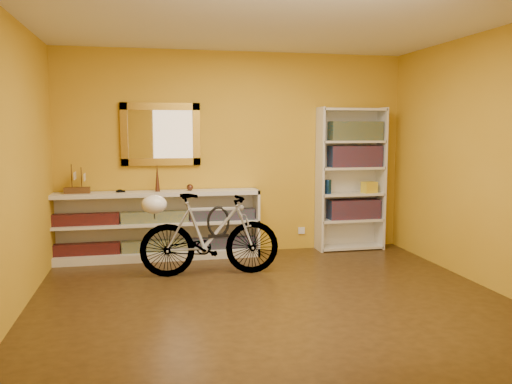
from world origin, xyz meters
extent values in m
cube|color=#301F0D|center=(0.00, 0.00, -0.01)|extent=(4.50, 4.00, 0.01)
cube|color=silver|center=(0.00, 0.00, 2.60)|extent=(4.50, 4.00, 0.01)
cube|color=gold|center=(0.00, 2.00, 1.30)|extent=(4.50, 0.01, 2.60)
cube|color=gold|center=(-2.25, 0.00, 1.30)|extent=(0.01, 4.00, 2.60)
cube|color=gold|center=(2.25, 0.00, 1.30)|extent=(0.01, 4.00, 2.60)
cube|color=brown|center=(-0.95, 1.97, 1.55)|extent=(0.98, 0.06, 0.78)
cube|color=silver|center=(0.90, 1.99, 0.25)|extent=(0.09, 0.02, 0.09)
cube|color=black|center=(-1.05, 1.79, 0.17)|extent=(2.50, 0.13, 0.14)
cube|color=navy|center=(-1.05, 1.79, 0.54)|extent=(2.50, 0.13, 0.14)
imported|color=black|center=(-1.45, 1.81, 0.85)|extent=(0.00, 0.00, 0.00)
cone|color=#502A1B|center=(-1.01, 1.81, 1.03)|extent=(0.06, 0.06, 0.35)
sphere|color=#502A1B|center=(-0.61, 1.81, 0.89)|extent=(0.08, 0.08, 0.08)
cube|color=maroon|center=(1.59, 1.84, 0.55)|extent=(0.70, 0.22, 0.26)
cube|color=maroon|center=(1.59, 1.84, 1.25)|extent=(0.70, 0.22, 0.28)
cube|color=#1A4B5C|center=(1.59, 1.84, 1.59)|extent=(0.70, 0.22, 0.25)
cylinder|color=navy|center=(1.21, 1.82, 0.86)|extent=(0.08, 0.08, 0.19)
cube|color=maroon|center=(1.34, 1.87, 1.55)|extent=(0.14, 0.14, 0.18)
cube|color=yellow|center=(1.79, 1.80, 0.84)|extent=(0.22, 0.17, 0.15)
imported|color=silver|center=(-0.46, 0.95, 0.46)|extent=(0.47, 1.58, 0.92)
ellipsoid|color=white|center=(-1.06, 0.97, 0.81)|extent=(0.27, 0.26, 0.21)
torus|color=black|center=(-0.37, 0.95, 0.60)|extent=(0.25, 0.03, 0.25)
camera|label=1|loc=(-1.13, -4.66, 1.61)|focal=36.46mm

